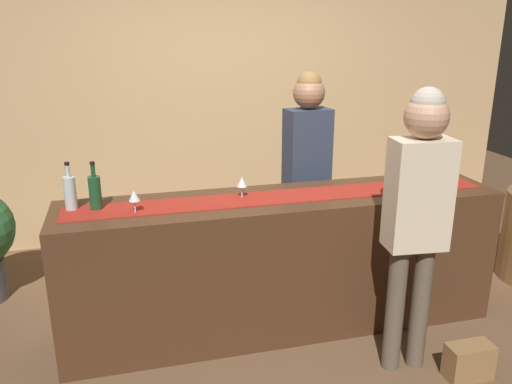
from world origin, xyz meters
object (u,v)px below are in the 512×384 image
object	(u,v)px
wine_bottle_green	(95,192)
wine_glass_far_end	(439,167)
bartender	(307,157)
handbag	(469,361)
customer_sipping	(418,204)
wine_bottle_clear	(70,192)
wine_glass_mid_counter	(242,183)
wine_glass_near_customer	(134,197)

from	to	relation	value
wine_bottle_green	wine_glass_far_end	distance (m)	2.38
bartender	handbag	distance (m)	1.80
customer_sipping	wine_glass_far_end	bearing A→B (deg)	55.21
wine_bottle_clear	wine_glass_far_end	size ratio (longest dim) A/B	2.10
wine_glass_mid_counter	handbag	bearing A→B (deg)	-37.25
wine_glass_near_customer	customer_sipping	size ratio (longest dim) A/B	0.08
handbag	wine_glass_near_customer	bearing A→B (deg)	157.40
wine_bottle_clear	bartender	size ratio (longest dim) A/B	0.18
wine_glass_near_customer	handbag	bearing A→B (deg)	-22.60
bartender	customer_sipping	world-z (taller)	customer_sipping
wine_bottle_clear	wine_bottle_green	world-z (taller)	same
wine_glass_near_customer	wine_glass_mid_counter	distance (m)	0.70
wine_glass_mid_counter	bartender	distance (m)	0.83
handbag	wine_bottle_clear	bearing A→B (deg)	157.39
wine_glass_far_end	handbag	distance (m)	1.35
handbag	wine_glass_mid_counter	bearing A→B (deg)	142.75
bartender	customer_sipping	distance (m)	1.24
wine_bottle_green	bartender	distance (m)	1.64
wine_bottle_clear	handbag	world-z (taller)	wine_bottle_clear
wine_glass_near_customer	bartender	xyz separation A→B (m)	(1.33, 0.65, 0.00)
wine_bottle_green	customer_sipping	bearing A→B (deg)	-21.51
customer_sipping	wine_glass_mid_counter	bearing A→B (deg)	146.61
wine_glass_far_end	wine_glass_near_customer	bearing A→B (deg)	-176.27
wine_glass_far_end	customer_sipping	xyz separation A→B (m)	(-0.60, -0.71, 0.01)
bartender	wine_bottle_clear	bearing A→B (deg)	9.43
wine_bottle_green	wine_bottle_clear	bearing A→B (deg)	168.86
wine_glass_near_customer	handbag	distance (m)	2.24
wine_bottle_clear	handbag	bearing A→B (deg)	-22.61
wine_glass_mid_counter	bartender	bearing A→B (deg)	39.72
wine_bottle_clear	wine_glass_far_end	bearing A→B (deg)	-0.36
wine_glass_mid_counter	wine_glass_far_end	xyz separation A→B (m)	(1.46, 0.02, 0.00)
bartender	customer_sipping	bearing A→B (deg)	93.44
wine_bottle_green	wine_glass_mid_counter	distance (m)	0.91
wine_glass_near_customer	customer_sipping	distance (m)	1.65
handbag	wine_bottle_green	bearing A→B (deg)	156.64
wine_bottle_clear	customer_sipping	xyz separation A→B (m)	(1.92, -0.73, 0.01)
bartender	customer_sipping	xyz separation A→B (m)	(0.22, -1.22, 0.01)
wine_glass_mid_counter	handbag	world-z (taller)	wine_glass_mid_counter
wine_bottle_green	wine_glass_mid_counter	bearing A→B (deg)	-0.42
wine_glass_far_end	wine_bottle_clear	bearing A→B (deg)	179.64
wine_glass_mid_counter	handbag	xyz separation A→B (m)	(1.18, -0.90, -0.95)
wine_bottle_green	wine_glass_far_end	world-z (taller)	wine_bottle_green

